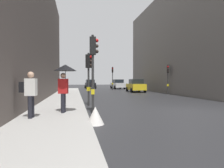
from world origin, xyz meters
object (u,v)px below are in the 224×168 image
object	(u,v)px
car_white_compact	(118,84)
pedestrian_with_black_backpack	(30,92)
traffic_light_near_left	(93,59)
car_dark_suv	(90,84)
warning_sign_triangle	(95,115)
traffic_light_near_right	(89,69)
traffic_light_far_median	(113,74)
pedestrian_with_umbrella	(65,75)
traffic_light_mid_street	(168,74)
car_yellow_taxi	(136,86)

from	to	relation	value
car_white_compact	pedestrian_with_black_backpack	distance (m)	27.57
traffic_light_near_left	car_dark_suv	bearing A→B (deg)	85.68
car_white_compact	warning_sign_triangle	distance (m)	27.67
car_dark_suv	warning_sign_triangle	size ratio (longest dim) A/B	6.52
traffic_light_near_left	traffic_light_near_right	size ratio (longest dim) A/B	1.13
car_dark_suv	traffic_light_near_left	bearing A→B (deg)	-94.32
traffic_light_near_left	traffic_light_far_median	distance (m)	21.69
traffic_light_near_left	car_dark_suv	world-z (taller)	traffic_light_near_left
traffic_light_near_left	pedestrian_with_umbrella	bearing A→B (deg)	-163.99
traffic_light_mid_street	warning_sign_triangle	distance (m)	16.02
traffic_light_mid_street	car_yellow_taxi	xyz separation A→B (m)	(-2.22, 4.75, -1.47)
car_dark_suv	car_yellow_taxi	xyz separation A→B (m)	(5.19, -12.73, 0.00)
car_yellow_taxi	car_white_compact	bearing A→B (deg)	92.04
car_dark_suv	pedestrian_with_black_backpack	xyz separation A→B (m)	(-4.66, -29.23, 0.29)
car_white_compact	warning_sign_triangle	size ratio (longest dim) A/B	6.60
traffic_light_far_median	pedestrian_with_umbrella	distance (m)	22.42
car_white_compact	car_yellow_taxi	world-z (taller)	same
car_white_compact	pedestrian_with_umbrella	size ratio (longest dim) A/B	2.00
traffic_light_far_median	pedestrian_with_black_backpack	size ratio (longest dim) A/B	2.18
car_yellow_taxi	pedestrian_with_black_backpack	world-z (taller)	pedestrian_with_black_backpack
traffic_light_far_median	car_dark_suv	bearing A→B (deg)	114.62
traffic_light_far_median	car_yellow_taxi	bearing A→B (deg)	-70.77
traffic_light_near_right	car_white_compact	bearing A→B (deg)	72.23
traffic_light_near_right	car_dark_suv	world-z (taller)	traffic_light_near_right
warning_sign_triangle	car_yellow_taxi	bearing A→B (deg)	66.81
traffic_light_near_right	pedestrian_with_black_backpack	world-z (taller)	traffic_light_near_right
car_yellow_taxi	pedestrian_with_umbrella	size ratio (longest dim) A/B	2.01
car_white_compact	warning_sign_triangle	bearing A→B (deg)	-104.89
traffic_light_near_right	car_white_compact	distance (m)	22.87
car_dark_suv	traffic_light_mid_street	bearing A→B (deg)	-67.01
car_yellow_taxi	warning_sign_triangle	xyz separation A→B (m)	(-7.44, -17.37, -0.55)
traffic_light_far_median	car_dark_suv	distance (m)	7.76
traffic_light_near_left	pedestrian_with_black_backpack	distance (m)	3.21
car_yellow_taxi	pedestrian_with_black_backpack	size ratio (longest dim) A/B	2.43
pedestrian_with_black_backpack	warning_sign_triangle	distance (m)	2.70
car_dark_suv	pedestrian_with_umbrella	world-z (taller)	pedestrian_with_umbrella
traffic_light_mid_street	pedestrian_with_umbrella	distance (m)	15.31
car_dark_suv	pedestrian_with_umbrella	distance (m)	28.51
car_dark_suv	car_white_compact	bearing A→B (deg)	-34.66
traffic_light_near_left	car_yellow_taxi	size ratio (longest dim) A/B	0.87
traffic_light_far_median	traffic_light_mid_street	xyz separation A→B (m)	(4.27, -10.61, -0.30)
traffic_light_near_left	car_white_compact	world-z (taller)	traffic_light_near_left
car_dark_suv	warning_sign_triangle	xyz separation A→B (m)	(-2.25, -30.09, -0.55)
car_yellow_taxi	warning_sign_triangle	distance (m)	18.90
traffic_light_near_right	warning_sign_triangle	bearing A→B (deg)	-91.61
traffic_light_near_left	traffic_light_mid_street	world-z (taller)	traffic_light_near_left
car_yellow_taxi	traffic_light_far_median	bearing A→B (deg)	109.23
traffic_light_near_left	traffic_light_mid_street	xyz separation A→B (m)	(9.52, 10.44, -0.24)
traffic_light_far_median	traffic_light_near_left	bearing A→B (deg)	-104.02
traffic_light_near_right	pedestrian_with_black_backpack	size ratio (longest dim) A/B	1.88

